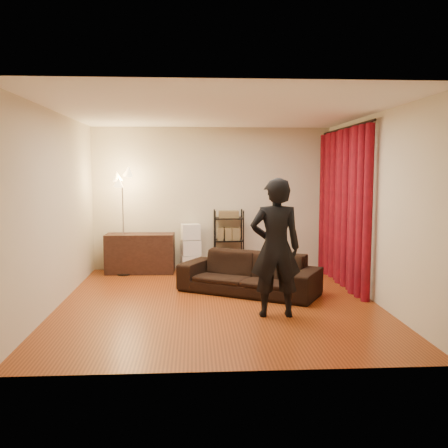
{
  "coord_description": "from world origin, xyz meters",
  "views": [
    {
      "loc": [
        -0.34,
        -7.01,
        1.89
      ],
      "look_at": [
        0.1,
        0.3,
        1.1
      ],
      "focal_mm": 40.0,
      "sensor_mm": 36.0,
      "label": 1
    }
  ],
  "objects": [
    {
      "name": "media_cabinet",
      "position": [
        -1.34,
        2.15,
        0.36
      ],
      "size": [
        1.26,
        0.51,
        0.73
      ],
      "primitive_type": "cube",
      "rotation": [
        0.0,
        0.0,
        -0.03
      ],
      "color": "#321B13",
      "rests_on": "ground"
    },
    {
      "name": "storage_boxes",
      "position": [
        -0.41,
        2.31,
        0.45
      ],
      "size": [
        0.41,
        0.35,
        0.89
      ],
      "primitive_type": null,
      "rotation": [
        0.0,
        0.0,
        0.21
      ],
      "color": "silver",
      "rests_on": "ground"
    },
    {
      "name": "curtain",
      "position": [
        2.13,
        1.12,
        1.28
      ],
      "size": [
        0.22,
        2.65,
        2.55
      ],
      "primitive_type": null,
      "color": "maroon",
      "rests_on": "ground"
    },
    {
      "name": "wall_right",
      "position": [
        2.25,
        0.0,
        1.35
      ],
      "size": [
        0.0,
        5.0,
        5.0
      ],
      "primitive_type": "plane",
      "rotation": [
        1.57,
        0.0,
        -1.57
      ],
      "color": "beige",
      "rests_on": "ground"
    },
    {
      "name": "ceiling",
      "position": [
        0.0,
        0.0,
        2.7
      ],
      "size": [
        5.0,
        5.0,
        0.0
      ],
      "primitive_type": "plane",
      "rotation": [
        3.14,
        0.0,
        0.0
      ],
      "color": "white",
      "rests_on": "ground"
    },
    {
      "name": "wall_back",
      "position": [
        0.0,
        2.5,
        1.35
      ],
      "size": [
        5.0,
        0.0,
        5.0
      ],
      "primitive_type": "plane",
      "rotation": [
        1.57,
        0.0,
        0.0
      ],
      "color": "beige",
      "rests_on": "ground"
    },
    {
      "name": "curtain_rod",
      "position": [
        2.15,
        1.12,
        2.58
      ],
      "size": [
        0.04,
        2.65,
        0.04
      ],
      "primitive_type": "cylinder",
      "rotation": [
        1.57,
        0.0,
        0.0
      ],
      "color": "black",
      "rests_on": "wall_right"
    },
    {
      "name": "wall_front",
      "position": [
        0.0,
        -2.5,
        1.35
      ],
      "size": [
        5.0,
        0.0,
        5.0
      ],
      "primitive_type": "plane",
      "rotation": [
        -1.57,
        0.0,
        0.0
      ],
      "color": "beige",
      "rests_on": "ground"
    },
    {
      "name": "person",
      "position": [
        0.7,
        -0.72,
        0.9
      ],
      "size": [
        0.66,
        0.44,
        1.8
      ],
      "primitive_type": "imported",
      "rotation": [
        0.0,
        0.0,
        3.13
      ],
      "color": "black",
      "rests_on": "ground"
    },
    {
      "name": "wall_left",
      "position": [
        -2.25,
        0.0,
        1.35
      ],
      "size": [
        0.0,
        5.0,
        5.0
      ],
      "primitive_type": "plane",
      "rotation": [
        1.57,
        0.0,
        1.57
      ],
      "color": "beige",
      "rests_on": "ground"
    },
    {
      "name": "floor",
      "position": [
        0.0,
        0.0,
        0.0
      ],
      "size": [
        5.0,
        5.0,
        0.0
      ],
      "primitive_type": "plane",
      "color": "brown",
      "rests_on": "ground"
    },
    {
      "name": "wire_shelf",
      "position": [
        0.31,
        2.28,
        0.58
      ],
      "size": [
        0.53,
        0.37,
        1.15
      ],
      "primitive_type": null,
      "rotation": [
        0.0,
        0.0,
        0.01
      ],
      "color": "black",
      "rests_on": "ground"
    },
    {
      "name": "sofa",
      "position": [
        0.5,
        0.5,
        0.31
      ],
      "size": [
        2.25,
        1.77,
        0.62
      ],
      "primitive_type": "imported",
      "rotation": [
        0.0,
        0.0,
        -0.51
      ],
      "color": "black",
      "rests_on": "ground"
    },
    {
      "name": "floor_lamp",
      "position": [
        -1.62,
        2.01,
        0.94
      ],
      "size": [
        0.35,
        0.35,
        1.88
      ],
      "primitive_type": null,
      "rotation": [
        0.0,
        0.0,
        0.03
      ],
      "color": "silver",
      "rests_on": "ground"
    }
  ]
}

